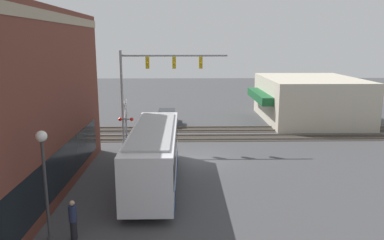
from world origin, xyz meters
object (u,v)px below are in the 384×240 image
at_px(city_bus, 154,153).
at_px(pedestrian_by_lamp, 73,220).
at_px(streetlamp, 45,180).
at_px(crossing_signal, 126,119).
at_px(parked_car_blue, 167,118).

relative_size(city_bus, pedestrian_by_lamp, 6.13).
relative_size(streetlamp, pedestrian_by_lamp, 2.80).
xyz_separation_m(crossing_signal, parked_car_blue, (8.46, -2.79, -1.60)).
distance_m(streetlamp, pedestrian_by_lamp, 2.28).
xyz_separation_m(streetlamp, parked_car_blue, (23.18, -3.69, -2.24)).
height_order(crossing_signal, streetlamp, streetlamp).
xyz_separation_m(city_bus, crossing_signal, (7.74, 2.79, 0.43)).
height_order(city_bus, crossing_signal, crossing_signal).
bearing_deg(city_bus, parked_car_blue, -0.00).
bearing_deg(pedestrian_by_lamp, parked_car_blue, -7.44).
relative_size(crossing_signal, streetlamp, 0.77).
relative_size(crossing_signal, pedestrian_by_lamp, 2.16).
relative_size(parked_car_blue, pedestrian_by_lamp, 2.45).
distance_m(city_bus, parked_car_blue, 16.24).
distance_m(city_bus, streetlamp, 7.97).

